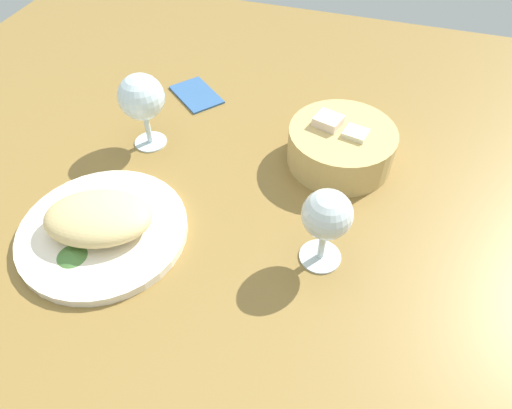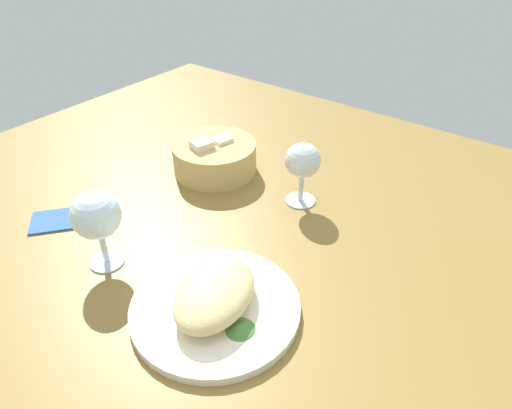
% 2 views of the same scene
% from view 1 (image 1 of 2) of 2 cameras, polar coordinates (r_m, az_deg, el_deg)
% --- Properties ---
extents(ground_plane, '(1.40, 1.40, 0.02)m').
position_cam_1_polar(ground_plane, '(0.77, -6.70, 1.11)').
color(ground_plane, olive).
extents(plate, '(0.25, 0.25, 0.01)m').
position_cam_1_polar(plate, '(0.73, -18.31, -3.13)').
color(plate, white).
rests_on(plate, ground_plane).
extents(omelette, '(0.18, 0.15, 0.05)m').
position_cam_1_polar(omelette, '(0.70, -18.88, -1.56)').
color(omelette, '#E1C481').
rests_on(omelette, plate).
extents(lettuce_garnish, '(0.04, 0.04, 0.01)m').
position_cam_1_polar(lettuce_garnish, '(0.70, -21.84, -5.70)').
color(lettuce_garnish, '#497B38').
rests_on(lettuce_garnish, plate).
extents(bread_basket, '(0.18, 0.18, 0.08)m').
position_cam_1_polar(bread_basket, '(0.80, 10.41, 7.16)').
color(bread_basket, tan).
rests_on(bread_basket, ground_plane).
extents(wine_glass_near, '(0.07, 0.07, 0.13)m').
position_cam_1_polar(wine_glass_near, '(0.61, 8.70, -1.63)').
color(wine_glass_near, silver).
rests_on(wine_glass_near, ground_plane).
extents(wine_glass_far, '(0.08, 0.08, 0.14)m').
position_cam_1_polar(wine_glass_far, '(0.81, -13.92, 12.50)').
color(wine_glass_far, silver).
rests_on(wine_glass_far, ground_plane).
extents(folded_napkin, '(0.13, 0.12, 0.01)m').
position_cam_1_polar(folded_napkin, '(0.97, -7.38, 13.39)').
color(folded_napkin, '#315B92').
rests_on(folded_napkin, ground_plane).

